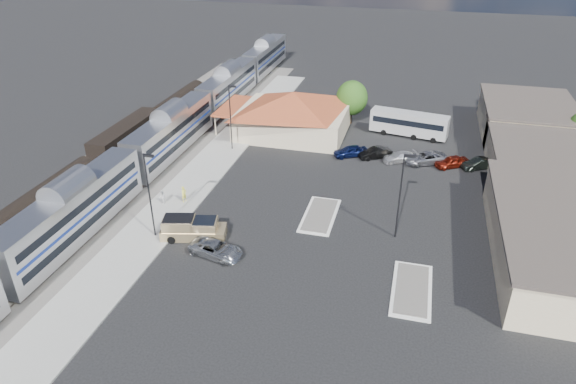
% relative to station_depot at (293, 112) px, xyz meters
% --- Properties ---
extents(ground, '(280.00, 280.00, 0.00)m').
position_rel_station_depot_xyz_m(ground, '(4.56, -24.00, -3.13)').
color(ground, black).
rests_on(ground, ground).
extents(railbed, '(16.00, 100.00, 0.12)m').
position_rel_station_depot_xyz_m(railbed, '(-16.44, -16.00, -3.07)').
color(railbed, '#4C4944').
rests_on(railbed, ground).
extents(platform, '(5.50, 92.00, 0.18)m').
position_rel_station_depot_xyz_m(platform, '(-7.44, -18.00, -3.04)').
color(platform, gray).
rests_on(platform, ground).
extents(passenger_train, '(3.00, 104.00, 5.55)m').
position_rel_station_depot_xyz_m(passenger_train, '(-13.44, -11.36, -0.26)').
color(passenger_train, silver).
rests_on(passenger_train, ground).
extents(freight_cars, '(2.80, 46.00, 4.00)m').
position_rel_station_depot_xyz_m(freight_cars, '(-19.44, -12.43, -1.21)').
color(freight_cars, black).
rests_on(freight_cars, ground).
extents(station_depot, '(18.35, 12.24, 6.20)m').
position_rel_station_depot_xyz_m(station_depot, '(0.00, 0.00, 0.00)').
color(station_depot, '#C3B08E').
rests_on(station_depot, ground).
extents(buildings_east, '(14.40, 51.40, 4.80)m').
position_rel_station_depot_xyz_m(buildings_east, '(32.56, -9.72, -0.86)').
color(buildings_east, '#C6B28C').
rests_on(buildings_east, ground).
extents(traffic_island_south, '(3.30, 7.50, 0.21)m').
position_rel_station_depot_xyz_m(traffic_island_south, '(8.56, -22.00, -3.03)').
color(traffic_island_south, silver).
rests_on(traffic_island_south, ground).
extents(traffic_island_north, '(3.30, 7.50, 0.21)m').
position_rel_station_depot_xyz_m(traffic_island_north, '(18.56, -32.00, -3.03)').
color(traffic_island_north, silver).
rests_on(traffic_island_north, ground).
extents(lamp_plat_s, '(1.08, 0.25, 9.00)m').
position_rel_station_depot_xyz_m(lamp_plat_s, '(-6.34, -30.00, 2.21)').
color(lamp_plat_s, black).
rests_on(lamp_plat_s, ground).
extents(lamp_plat_n, '(1.08, 0.25, 9.00)m').
position_rel_station_depot_xyz_m(lamp_plat_n, '(-6.34, -8.00, 2.21)').
color(lamp_plat_n, black).
rests_on(lamp_plat_n, ground).
extents(lamp_lot, '(1.08, 0.25, 9.00)m').
position_rel_station_depot_xyz_m(lamp_lot, '(16.66, -24.00, 2.21)').
color(lamp_lot, black).
rests_on(lamp_lot, ground).
extents(tree_depot, '(4.71, 4.71, 6.63)m').
position_rel_station_depot_xyz_m(tree_depot, '(7.56, 6.00, 0.89)').
color(tree_depot, '#382314').
rests_on(tree_depot, ground).
extents(pickup_truck, '(6.65, 3.70, 2.17)m').
position_rel_station_depot_xyz_m(pickup_truck, '(-2.62, -29.19, -2.10)').
color(pickup_truck, tan).
rests_on(pickup_truck, ground).
extents(suv, '(5.63, 3.54, 1.45)m').
position_rel_station_depot_xyz_m(suv, '(0.60, -31.48, -2.41)').
color(suv, '#A0A3A8').
rests_on(suv, ground).
extents(coach_bus, '(11.11, 4.21, 3.49)m').
position_rel_station_depot_xyz_m(coach_bus, '(16.31, 3.06, -1.12)').
color(coach_bus, silver).
rests_on(coach_bus, ground).
extents(person_a, '(0.65, 0.78, 1.84)m').
position_rel_station_depot_xyz_m(person_a, '(-6.50, -23.01, -2.03)').
color(person_a, '#DED845').
rests_on(person_a, platform).
extents(person_b, '(0.84, 0.93, 1.55)m').
position_rel_station_depot_xyz_m(person_b, '(-8.63, -24.03, -2.17)').
color(person_b, silver).
rests_on(person_b, platform).
extents(parked_car_a, '(4.75, 3.62, 1.51)m').
position_rel_station_depot_xyz_m(parked_car_a, '(9.36, -6.08, -2.38)').
color(parked_car_a, '#0D1744').
rests_on(parked_car_a, ground).
extents(parked_car_b, '(4.52, 3.53, 1.44)m').
position_rel_station_depot_xyz_m(parked_car_b, '(12.56, -5.78, -2.41)').
color(parked_car_b, black).
rests_on(parked_car_b, ground).
extents(parked_car_c, '(4.84, 3.60, 1.30)m').
position_rel_station_depot_xyz_m(parked_car_c, '(15.76, -6.08, -2.48)').
color(parked_car_c, silver).
rests_on(parked_car_c, ground).
extents(parked_car_d, '(6.00, 4.60, 1.52)m').
position_rel_station_depot_xyz_m(parked_car_d, '(18.96, -5.78, -2.37)').
color(parked_car_d, gray).
rests_on(parked_car_d, ground).
extents(parked_car_e, '(4.56, 3.67, 1.46)m').
position_rel_station_depot_xyz_m(parked_car_e, '(22.16, -6.08, -2.40)').
color(parked_car_e, maroon).
rests_on(parked_car_e, ground).
extents(parked_car_f, '(4.39, 3.42, 1.39)m').
position_rel_station_depot_xyz_m(parked_car_f, '(25.36, -5.78, -2.43)').
color(parked_car_f, black).
rests_on(parked_car_f, ground).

